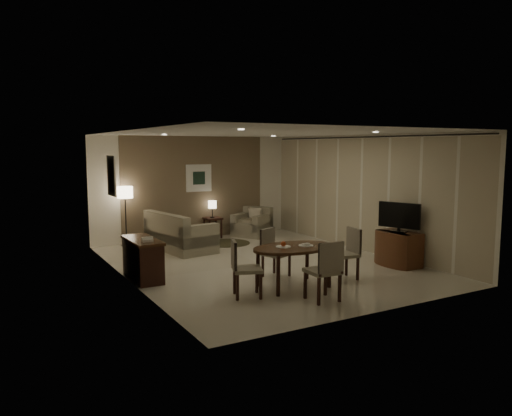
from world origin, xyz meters
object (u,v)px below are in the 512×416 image
chair_right (344,254)px  sofa (180,231)px  chair_near (323,270)px  floor_lamp (126,216)px  dining_table (294,267)px  chair_left (247,269)px  side_table (213,228)px  chair_far (276,253)px  console_desk (143,259)px  armchair (252,222)px  tv_cabinet (399,249)px

chair_right → sofa: size_ratio=0.49×
chair_near → floor_lamp: 6.09m
chair_near → floor_lamp: floor_lamp is taller
dining_table → chair_near: size_ratio=1.56×
chair_left → side_table: size_ratio=1.70×
floor_lamp → chair_far: bearing=-68.9°
console_desk → chair_far: bearing=-24.7°
armchair → side_table: bearing=-135.1°
console_desk → armchair: armchair is taller
chair_left → chair_right: bearing=-67.3°
tv_cabinet → console_desk: bearing=162.9°
tv_cabinet → sofa: 4.97m
chair_right → floor_lamp: 5.70m
chair_far → armchair: 4.32m
chair_near → sofa: (-0.53, 4.83, -0.04)m
console_desk → chair_right: bearing=-28.8°
console_desk → chair_far: (2.23, -1.03, 0.07)m
side_table → chair_right: bearing=-86.1°
tv_cabinet → floor_lamp: bearing=132.2°
tv_cabinet → chair_near: (-2.79, -1.13, 0.14)m
chair_right → floor_lamp: bearing=-145.5°
console_desk → chair_far: size_ratio=1.35×
sofa → dining_table: bearing=179.1°
tv_cabinet → dining_table: bearing=-174.5°
tv_cabinet → chair_right: size_ratio=0.96×
dining_table → sofa: size_ratio=0.80×
floor_lamp → sofa: bearing=-46.9°
tv_cabinet → side_table: (-2.01, 4.74, -0.08)m
chair_right → chair_left: bearing=-80.6°
armchair → floor_lamp: bearing=-125.2°
chair_near → side_table: 5.92m
chair_left → tv_cabinet: bearing=-64.3°
dining_table → chair_left: bearing=-173.8°
console_desk → chair_right: size_ratio=1.28×
tv_cabinet → armchair: armchair is taller
tv_cabinet → chair_near: 3.02m
console_desk → chair_far: 2.46m
sofa → armchair: 2.47m
console_desk → dining_table: console_desk is taller
chair_right → floor_lamp: size_ratio=0.64×
console_desk → chair_right: chair_right is taller
armchair → tv_cabinet: bearing=-17.4°
tv_cabinet → chair_right: chair_right is taller
chair_left → chair_right: chair_right is taller
dining_table → side_table: bearing=81.4°
sofa → side_table: 1.68m
console_desk → tv_cabinet: bearing=-17.1°
chair_near → side_table: bearing=-94.7°
chair_right → console_desk: bearing=-112.1°
console_desk → chair_right: 3.68m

